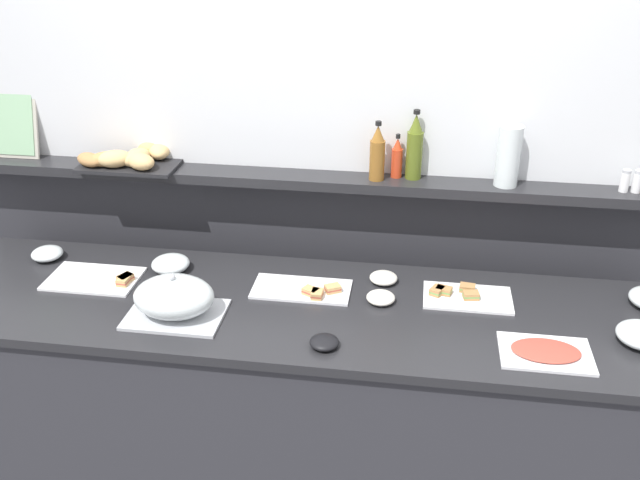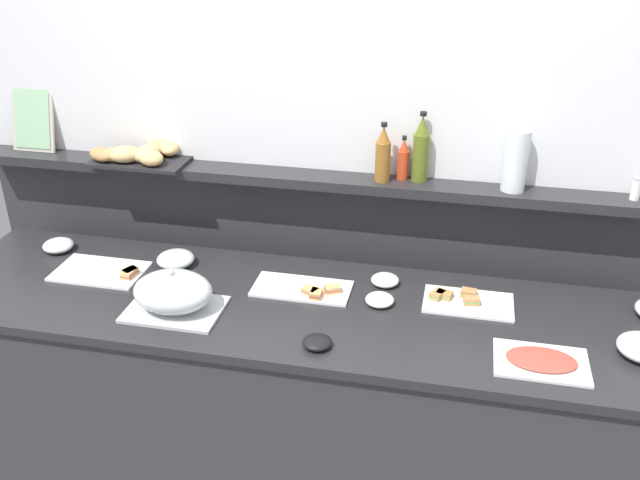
% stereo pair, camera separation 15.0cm
% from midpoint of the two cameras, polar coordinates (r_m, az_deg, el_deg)
% --- Properties ---
extents(ground_plane, '(12.00, 12.00, 0.00)m').
position_cam_midpoint_polar(ground_plane, '(3.54, -1.03, -12.48)').
color(ground_plane, '#4C4C51').
extents(buffet_counter, '(2.78, 0.72, 0.89)m').
position_cam_midpoint_polar(buffet_counter, '(2.80, -3.14, -13.06)').
color(buffet_counter, '#2D2D33').
rests_on(buffet_counter, ground_plane).
extents(back_ledge_unit, '(3.05, 0.22, 1.22)m').
position_cam_midpoint_polar(back_ledge_unit, '(3.12, -1.32, -4.09)').
color(back_ledge_unit, '#2D2D33').
rests_on(back_ledge_unit, ground_plane).
extents(sandwich_platter_front, '(0.35, 0.22, 0.04)m').
position_cam_midpoint_polar(sandwich_platter_front, '(2.84, -19.06, -3.04)').
color(sandwich_platter_front, white).
rests_on(sandwich_platter_front, buffet_counter).
extents(sandwich_platter_rear, '(0.32, 0.19, 0.04)m').
position_cam_midpoint_polar(sandwich_platter_rear, '(2.62, 10.09, -4.55)').
color(sandwich_platter_rear, white).
rests_on(sandwich_platter_rear, buffet_counter).
extents(sandwich_platter_side, '(0.37, 0.18, 0.04)m').
position_cam_midpoint_polar(sandwich_platter_side, '(2.62, -2.86, -4.10)').
color(sandwich_platter_side, silver).
rests_on(sandwich_platter_side, buffet_counter).
extents(cold_cuts_platter, '(0.30, 0.20, 0.02)m').
position_cam_midpoint_polar(cold_cuts_platter, '(2.38, 16.25, -8.84)').
color(cold_cuts_platter, silver).
rests_on(cold_cuts_platter, buffet_counter).
extents(serving_cloche, '(0.34, 0.24, 0.17)m').
position_cam_midpoint_polar(serving_cloche, '(2.51, -13.54, -4.69)').
color(serving_cloche, '#B7BABF').
rests_on(serving_cloche, buffet_counter).
extents(glass_bowl_small, '(0.13, 0.13, 0.05)m').
position_cam_midpoint_polar(glass_bowl_small, '(3.08, -22.73, -1.09)').
color(glass_bowl_small, silver).
rests_on(glass_bowl_small, buffet_counter).
extents(glass_bowl_extra, '(0.15, 0.15, 0.06)m').
position_cam_midpoint_polar(glass_bowl_extra, '(2.83, -13.62, -1.98)').
color(glass_bowl_extra, silver).
rests_on(glass_bowl_extra, buffet_counter).
extents(condiment_bowl_teal, '(0.10, 0.10, 0.03)m').
position_cam_midpoint_polar(condiment_bowl_teal, '(2.32, -1.53, -8.38)').
color(condiment_bowl_teal, black).
rests_on(condiment_bowl_teal, buffet_counter).
extents(condiment_bowl_red, '(0.11, 0.11, 0.04)m').
position_cam_midpoint_polar(condiment_bowl_red, '(2.68, 3.62, -3.14)').
color(condiment_bowl_red, silver).
rests_on(condiment_bowl_red, buffet_counter).
extents(condiment_bowl_cream, '(0.11, 0.11, 0.04)m').
position_cam_midpoint_polar(condiment_bowl_cream, '(2.55, 3.31, -4.75)').
color(condiment_bowl_cream, silver).
rests_on(condiment_bowl_cream, buffet_counter).
extents(vinegar_bottle_amber, '(0.06, 0.06, 0.24)m').
position_cam_midpoint_polar(vinegar_bottle_amber, '(2.72, 3.12, 7.02)').
color(vinegar_bottle_amber, '#8E5B23').
rests_on(vinegar_bottle_amber, back_ledge_unit).
extents(hot_sauce_bottle, '(0.04, 0.04, 0.18)m').
position_cam_midpoint_polar(hot_sauce_bottle, '(2.76, 4.76, 6.64)').
color(hot_sauce_bottle, red).
rests_on(hot_sauce_bottle, back_ledge_unit).
extents(olive_oil_bottle, '(0.06, 0.06, 0.28)m').
position_cam_midpoint_polar(olive_oil_bottle, '(2.74, 6.18, 7.47)').
color(olive_oil_bottle, '#56661E').
rests_on(olive_oil_bottle, back_ledge_unit).
extents(salt_shaker, '(0.03, 0.03, 0.09)m').
position_cam_midpoint_polar(salt_shaker, '(2.83, 22.31, 4.48)').
color(salt_shaker, white).
rests_on(salt_shaker, back_ledge_unit).
extents(pepper_shaker, '(0.03, 0.03, 0.09)m').
position_cam_midpoint_polar(pepper_shaker, '(2.85, 23.16, 4.41)').
color(pepper_shaker, white).
rests_on(pepper_shaker, back_ledge_unit).
extents(bread_basket, '(0.42, 0.30, 0.08)m').
position_cam_midpoint_polar(bread_basket, '(3.00, -16.58, 6.44)').
color(bread_basket, black).
rests_on(bread_basket, back_ledge_unit).
extents(framed_picture, '(0.20, 0.08, 0.28)m').
position_cam_midpoint_polar(framed_picture, '(3.26, -24.89, 8.54)').
color(framed_picture, '#B2AD9E').
rests_on(framed_picture, back_ledge_unit).
extents(water_carafe, '(0.09, 0.09, 0.24)m').
position_cam_midpoint_polar(water_carafe, '(2.73, 13.64, 6.67)').
color(water_carafe, silver).
rests_on(water_carafe, back_ledge_unit).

